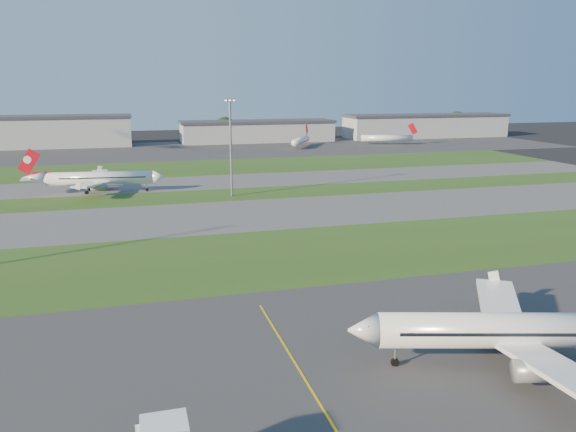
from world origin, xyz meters
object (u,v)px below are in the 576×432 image
object	(u,v)px
mini_jet_near	(301,140)
light_mast_centre	(231,141)
airliner_taxiing	(99,179)
airliner_parked	(521,331)
mini_jet_far	(387,138)

from	to	relation	value
mini_jet_near	light_mast_centre	world-z (taller)	light_mast_centre
airliner_taxiing	mini_jet_near	distance (m)	132.91
airliner_taxiing	light_mast_centre	bearing A→B (deg)	163.80
light_mast_centre	airliner_parked	bearing A→B (deg)	-82.91
airliner_parked	airliner_taxiing	size ratio (longest dim) A/B	0.99
mini_jet_far	light_mast_centre	xyz separation A→B (m)	(-100.18, -114.50, 11.53)
airliner_parked	mini_jet_near	xyz separation A→B (m)	(41.56, 215.79, -0.72)
airliner_parked	mini_jet_far	bearing A→B (deg)	83.83
airliner_parked	airliner_taxiing	world-z (taller)	airliner_parked
airliner_parked	mini_jet_far	distance (m)	233.29
airliner_taxiing	airliner_parked	bearing A→B (deg)	119.55
airliner_taxiing	mini_jet_far	distance (m)	167.46
airliner_parked	light_mast_centre	bearing A→B (deg)	112.96
mini_jet_near	airliner_parked	bearing A→B (deg)	-160.72
mini_jet_far	light_mast_centre	size ratio (longest dim) A/B	1.08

